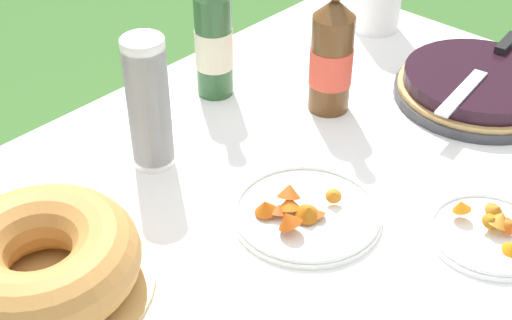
% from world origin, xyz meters
% --- Properties ---
extents(garden_table, '(1.62, 0.97, 0.69)m').
position_xyz_m(garden_table, '(0.00, 0.00, 0.63)').
color(garden_table, brown).
rests_on(garden_table, ground_plane).
extents(tablecloth, '(1.63, 0.98, 0.10)m').
position_xyz_m(tablecloth, '(0.00, 0.00, 0.68)').
color(tablecloth, white).
rests_on(tablecloth, garden_table).
extents(berry_tart, '(0.33, 0.33, 0.06)m').
position_xyz_m(berry_tart, '(0.56, -0.06, 0.72)').
color(berry_tart, '#38383D').
rests_on(berry_tart, tablecloth).
extents(serving_knife, '(0.38, 0.07, 0.01)m').
position_xyz_m(serving_knife, '(0.59, -0.06, 0.76)').
color(serving_knife, silver).
rests_on(serving_knife, berry_tart).
extents(bundt_cake, '(0.31, 0.31, 0.10)m').
position_xyz_m(bundt_cake, '(-0.31, 0.13, 0.74)').
color(bundt_cake, tan).
rests_on(bundt_cake, tablecloth).
extents(cup_stack, '(0.07, 0.07, 0.24)m').
position_xyz_m(cup_stack, '(-0.01, 0.24, 0.81)').
color(cup_stack, white).
rests_on(cup_stack, tablecloth).
extents(cider_bottle_green, '(0.07, 0.07, 0.32)m').
position_xyz_m(cider_bottle_green, '(0.23, 0.34, 0.82)').
color(cider_bottle_green, '#2D562D').
rests_on(cider_bottle_green, tablecloth).
extents(cider_bottle_amber, '(0.08, 0.08, 0.31)m').
position_xyz_m(cider_bottle_amber, '(0.34, 0.13, 0.81)').
color(cider_bottle_amber, brown).
rests_on(cider_bottle_amber, tablecloth).
extents(snack_plate_near, '(0.24, 0.24, 0.06)m').
position_xyz_m(snack_plate_near, '(0.05, -0.04, 0.71)').
color(snack_plate_near, white).
rests_on(snack_plate_near, tablecloth).
extents(snack_plate_right, '(0.19, 0.19, 0.05)m').
position_xyz_m(snack_plate_right, '(0.21, -0.28, 0.71)').
color(snack_plate_right, white).
rests_on(snack_plate_right, tablecloth).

